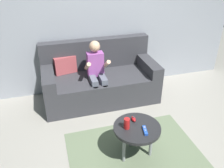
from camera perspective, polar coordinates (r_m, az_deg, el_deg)
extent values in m
plane|color=#9E998E|center=(2.91, 8.73, -17.34)|extent=(8.93, 8.93, 0.00)
cube|color=#999EA8|center=(3.85, -1.45, 16.52)|extent=(4.47, 0.05, 2.50)
cube|color=#38383D|center=(3.78, -2.70, -0.75)|extent=(1.74, 0.80, 0.42)
cube|color=#38383D|center=(3.86, -3.99, 7.33)|extent=(1.74, 0.16, 0.48)
cube|color=#38383D|center=(3.56, -15.05, 1.66)|extent=(0.18, 0.80, 0.17)
cube|color=#38383D|center=(3.87, 8.48, 4.67)|extent=(0.18, 0.80, 0.17)
cube|color=#B24C51|center=(3.77, -11.13, 4.51)|extent=(0.35, 0.19, 0.27)
cylinder|color=slate|center=(3.47, -3.83, -3.76)|extent=(0.08, 0.08, 0.42)
cylinder|color=slate|center=(3.50, -1.61, -3.42)|extent=(0.08, 0.08, 0.42)
cube|color=slate|center=(3.47, -4.50, 0.95)|extent=(0.09, 0.29, 0.09)
cube|color=slate|center=(3.50, -2.28, 1.26)|extent=(0.09, 0.29, 0.09)
cube|color=#994C9E|center=(3.53, -4.02, 4.76)|extent=(0.24, 0.14, 0.36)
cylinder|color=#DBAA87|center=(3.37, -5.87, 4.27)|extent=(0.06, 0.26, 0.21)
cylinder|color=#DBAA87|center=(3.43, -1.29, 4.84)|extent=(0.06, 0.26, 0.21)
sphere|color=#DBAA87|center=(3.43, -4.18, 8.99)|extent=(0.16, 0.16, 0.16)
cylinder|color=#232326|center=(2.67, 6.00, -10.42)|extent=(0.52, 0.52, 0.04)
cylinder|color=gray|center=(2.73, 2.87, -15.08)|extent=(0.04, 0.04, 0.38)
cylinder|color=gray|center=(2.83, 9.29, -13.63)|extent=(0.04, 0.04, 0.38)
cylinder|color=gray|center=(2.92, 4.60, -11.65)|extent=(0.04, 0.04, 0.38)
cube|color=#6B7A5B|center=(2.94, 5.58, -16.40)|extent=(1.53, 1.18, 0.01)
cube|color=blue|center=(2.60, 7.90, -10.95)|extent=(0.06, 0.14, 0.02)
cylinder|color=#99999E|center=(2.62, 7.74, -10.18)|extent=(0.02, 0.02, 0.00)
cylinder|color=silver|center=(2.60, 7.90, -10.67)|extent=(0.01, 0.01, 0.00)
cylinder|color=silver|center=(2.58, 8.00, -10.97)|extent=(0.01, 0.01, 0.00)
ellipsoid|color=red|center=(2.73, 5.16, -8.32)|extent=(0.05, 0.09, 0.04)
cylinder|color=#4C4C51|center=(2.71, 5.19, -7.89)|extent=(0.02, 0.02, 0.01)
cylinder|color=red|center=(2.60, 3.55, -9.39)|extent=(0.07, 0.07, 0.12)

